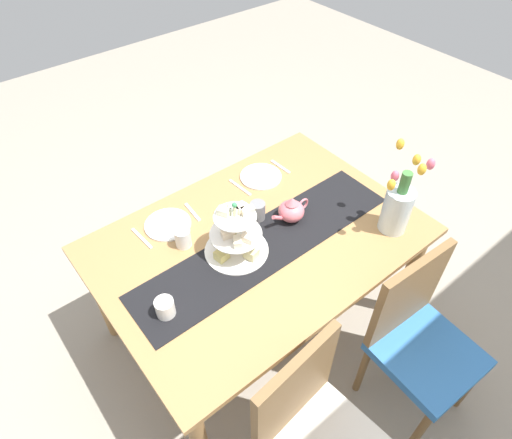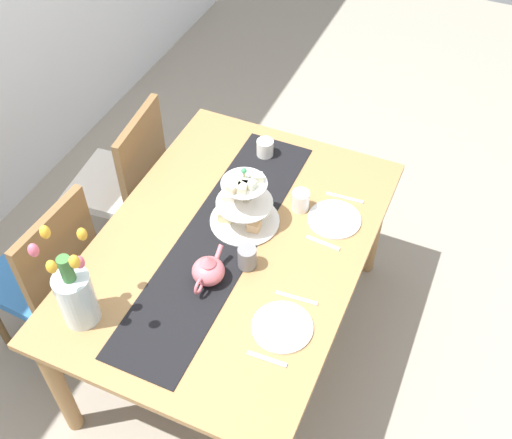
{
  "view_description": "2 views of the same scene",
  "coord_description": "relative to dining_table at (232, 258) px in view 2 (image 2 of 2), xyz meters",
  "views": [
    {
      "loc": [
        0.92,
        1.12,
        2.29
      ],
      "look_at": [
        -0.03,
        -0.06,
        0.78
      ],
      "focal_mm": 30.99,
      "sensor_mm": 36.0,
      "label": 1
    },
    {
      "loc": [
        -1.5,
        -0.77,
        2.69
      ],
      "look_at": [
        0.1,
        -0.07,
        0.8
      ],
      "focal_mm": 43.65,
      "sensor_mm": 36.0,
      "label": 2
    }
  ],
  "objects": [
    {
      "name": "chair_left",
      "position": [
        -0.31,
        0.77,
        -0.13
      ],
      "size": [
        0.44,
        0.44,
        0.91
      ],
      "color": "brown",
      "rests_on": "ground_plane"
    },
    {
      "name": "knife_right",
      "position": [
        0.44,
        -0.35,
        0.1
      ],
      "size": [
        0.02,
        0.17,
        0.01
      ],
      "primitive_type": "cube",
      "rotation": [
        0.0,
        0.0,
        0.06
      ],
      "color": "silver",
      "rests_on": "dining_table"
    },
    {
      "name": "ground_plane",
      "position": [
        0.0,
        0.0,
        -0.63
      ],
      "size": [
        8.0,
        8.0,
        0.0
      ],
      "primitive_type": "plane",
      "color": "gray"
    },
    {
      "name": "mug_white_text",
      "position": [
        0.31,
        -0.19,
        0.14
      ],
      "size": [
        0.08,
        0.08,
        0.09
      ],
      "primitive_type": "cylinder",
      "color": "white",
      "rests_on": "dining_table"
    },
    {
      "name": "table_runner",
      "position": [
        0.0,
        0.05,
        0.09
      ],
      "size": [
        1.38,
        0.32,
        0.0
      ],
      "primitive_type": "cube",
      "color": "black",
      "rests_on": "dining_table"
    },
    {
      "name": "teapot",
      "position": [
        -0.21,
        0.0,
        0.15
      ],
      "size": [
        0.24,
        0.13,
        0.14
      ],
      "color": "#D66B75",
      "rests_on": "table_runner"
    },
    {
      "name": "tulip_vase",
      "position": [
        -0.55,
        0.36,
        0.24
      ],
      "size": [
        0.22,
        0.2,
        0.45
      ],
      "color": "silver",
      "rests_on": "dining_table"
    },
    {
      "name": "mug_grey",
      "position": [
        -0.08,
        -0.11,
        0.14
      ],
      "size": [
        0.08,
        0.08,
        0.09
      ],
      "primitive_type": "cylinder",
      "color": "slate",
      "rests_on": "table_runner"
    },
    {
      "name": "dinner_plate_right",
      "position": [
        0.3,
        -0.35,
        0.1
      ],
      "size": [
        0.23,
        0.23,
        0.01
      ],
      "primitive_type": "cylinder",
      "color": "white",
      "rests_on": "dining_table"
    },
    {
      "name": "cream_jug",
      "position": [
        0.57,
        0.09,
        0.14
      ],
      "size": [
        0.08,
        0.08,
        0.08
      ],
      "primitive_type": "cylinder",
      "color": "white",
      "rests_on": "dining_table"
    },
    {
      "name": "fork_left",
      "position": [
        -0.44,
        -0.35,
        0.1
      ],
      "size": [
        0.02,
        0.15,
        0.01
      ],
      "primitive_type": "cube",
      "rotation": [
        0.0,
        0.0,
        0.04
      ],
      "color": "silver",
      "rests_on": "dining_table"
    },
    {
      "name": "dining_table",
      "position": [
        0.0,
        0.0,
        0.0
      ],
      "size": [
        1.54,
        1.08,
        0.72
      ],
      "color": "#A37747",
      "rests_on": "ground_plane"
    },
    {
      "name": "chair_right",
      "position": [
        0.35,
        0.77,
        -0.13
      ],
      "size": [
        0.46,
        0.46,
        0.91
      ],
      "color": "brown",
      "rests_on": "ground_plane"
    },
    {
      "name": "dinner_plate_left",
      "position": [
        -0.3,
        -0.35,
        0.1
      ],
      "size": [
        0.23,
        0.23,
        0.01
      ],
      "primitive_type": "cylinder",
      "color": "white",
      "rests_on": "dining_table"
    },
    {
      "name": "knife_left",
      "position": [
        -0.15,
        -0.35,
        0.1
      ],
      "size": [
        0.03,
        0.17,
        0.01
      ],
      "primitive_type": "cube",
      "rotation": [
        0.0,
        0.0,
        0.08
      ],
      "color": "silver",
      "rests_on": "dining_table"
    },
    {
      "name": "tiered_cake_stand",
      "position": [
        0.14,
        0.0,
        0.19
      ],
      "size": [
        0.3,
        0.3,
        0.3
      ],
      "color": "beige",
      "rests_on": "table_runner"
    },
    {
      "name": "fork_right",
      "position": [
        0.15,
        -0.35,
        0.1
      ],
      "size": [
        0.03,
        0.15,
        0.01
      ],
      "primitive_type": "cube",
      "rotation": [
        0.0,
        0.0,
        -0.08
      ],
      "color": "silver",
      "rests_on": "dining_table"
    }
  ]
}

